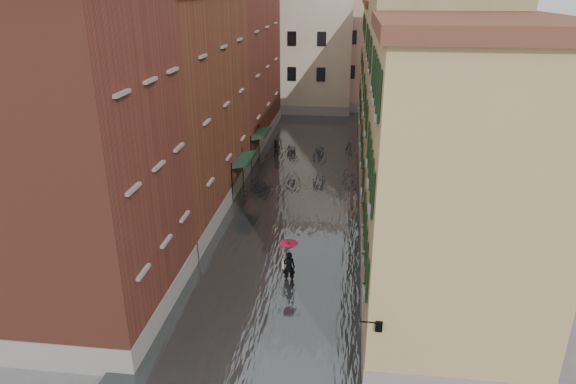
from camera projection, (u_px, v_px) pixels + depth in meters
The scene contains 16 objects.
ground at pixel (272, 292), 23.21m from camera, with size 120.00×120.00×0.00m, color #565658.
floodwater at pixel (300, 187), 35.14m from camera, with size 10.00×60.00×0.20m, color #3D4244.
building_left_near at pixel (82, 165), 19.73m from camera, with size 6.00×8.00×13.00m, color brown.
building_left_mid at pixel (176, 108), 29.96m from camera, with size 6.00×14.00×12.50m, color brown.
building_left_far at pixel (232, 61), 43.49m from camera, with size 6.00×16.00×14.00m, color brown.
building_right_near at pixel (454, 200), 18.42m from camera, with size 6.00×8.00×11.50m, color tan.
building_right_mid at pixel (420, 111), 28.27m from camera, with size 6.00×14.00×13.00m, color tan.
building_right_far at pixel (399, 79), 42.36m from camera, with size 6.00×16.00×11.50m, color tan.
building_end_cream at pixel (297, 49), 56.11m from camera, with size 12.00×9.00×13.00m, color beige.
building_end_pink at pixel (379, 53), 57.12m from camera, with size 10.00×9.00×12.00m, color tan.
awning_near at pixel (244, 160), 33.00m from camera, with size 1.09×3.32×2.80m.
awning_far at pixel (261, 134), 38.76m from camera, with size 1.09×3.29×2.80m.
wall_lantern at pixel (378, 325), 16.07m from camera, with size 0.71×0.22×0.35m.
window_planters at pixel (369, 234), 20.83m from camera, with size 0.59×8.00×0.84m.
pedestrian_main at pixel (289, 260), 23.55m from camera, with size 0.87×0.87×2.06m.
pedestrian_far at pixel (277, 148), 41.36m from camera, with size 0.69×0.54×1.42m, color black.
Camera 1 is at (3.16, -19.59, 12.89)m, focal length 32.00 mm.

